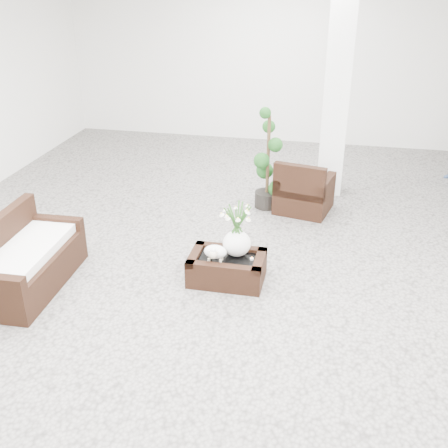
% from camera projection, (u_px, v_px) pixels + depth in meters
% --- Properties ---
extents(ground, '(11.00, 11.00, 0.00)m').
position_uv_depth(ground, '(226.00, 264.00, 7.12)').
color(ground, gray).
rests_on(ground, ground).
extents(column, '(0.40, 0.40, 3.50)m').
position_uv_depth(column, '(337.00, 87.00, 8.60)').
color(column, white).
rests_on(column, ground).
extents(coffee_table, '(0.90, 0.60, 0.31)m').
position_uv_depth(coffee_table, '(227.00, 269.00, 6.69)').
color(coffee_table, black).
rests_on(coffee_table, ground).
extents(sheep_figurine, '(0.28, 0.23, 0.21)m').
position_uv_depth(sheep_figurine, '(215.00, 253.00, 6.51)').
color(sheep_figurine, white).
rests_on(sheep_figurine, coffee_table).
extents(planter_narcissus, '(0.44, 0.44, 0.80)m').
position_uv_depth(planter_narcissus, '(237.00, 225.00, 6.52)').
color(planter_narcissus, white).
rests_on(planter_narcissus, coffee_table).
extents(tealight, '(0.04, 0.04, 0.03)m').
position_uv_depth(tealight, '(252.00, 259.00, 6.58)').
color(tealight, white).
rests_on(tealight, coffee_table).
extents(armchair, '(0.93, 0.91, 0.84)m').
position_uv_depth(armchair, '(305.00, 185.00, 8.47)').
color(armchair, black).
rests_on(armchair, ground).
extents(loveseat, '(0.81, 1.62, 0.86)m').
position_uv_depth(loveseat, '(26.00, 254.00, 6.47)').
color(loveseat, black).
rests_on(loveseat, ground).
extents(topiary, '(0.42, 0.42, 1.57)m').
position_uv_depth(topiary, '(268.00, 160.00, 8.43)').
color(topiary, '#154014').
rests_on(topiary, ground).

